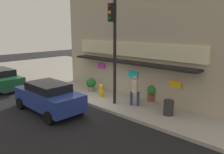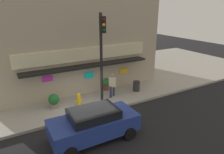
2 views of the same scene
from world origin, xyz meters
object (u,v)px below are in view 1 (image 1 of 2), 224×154
Objects in this scene: traffic_light at (114,40)px; potted_plant_by_window at (152,93)px; potted_plant_by_doorway at (91,84)px; parked_car_green at (0,78)px; parked_car_blue at (49,97)px; trash_can at (168,108)px; pedestrian at (135,89)px; fire_hydrant at (101,91)px.

traffic_light is 6.00× the size of potted_plant_by_window.
potted_plant_by_doorway is 7.04m from parked_car_green.
traffic_light is 4.70m from parked_car_blue.
pedestrian is at bearing -179.01° from trash_can.
trash_can is at bearing -35.08° from potted_plant_by_window.
parked_car_blue is at bearing -123.47° from traffic_light.
parked_car_blue reaches higher than trash_can.
traffic_light is 7.51× the size of trash_can.
trash_can is 0.45× the size of pedestrian.
parked_car_green is (-5.87, -3.88, 0.10)m from potted_plant_by_doorway.
trash_can is 0.18× the size of parked_car_blue.
traffic_light is at bearing 56.53° from parked_car_blue.
potted_plant_by_doorway is (-4.07, 0.29, -0.42)m from pedestrian.
parked_car_green is (-8.86, -2.98, -3.05)m from traffic_light.
pedestrian is 1.84× the size of potted_plant_by_doorway.
traffic_light is 3.62m from fire_hydrant.
potted_plant_by_window is at bearing 144.92° from trash_can.
parked_car_green is at bearing -160.14° from pedestrian.
trash_can is 0.82× the size of potted_plant_by_doorway.
potted_plant_by_window is 11.31m from parked_car_green.
parked_car_blue reaches higher than fire_hydrant.
pedestrian reaches higher than parked_car_green.
fire_hydrant is at bearing 25.01° from parked_car_green.
pedestrian is at bearing -4.06° from potted_plant_by_doorway.
parked_car_green is at bearing -154.99° from fire_hydrant.
fire_hydrant is 0.19× the size of parked_car_green.
potted_plant_by_doorway is at bearing 33.46° from parked_car_green.
potted_plant_by_doorway is (-6.20, 0.25, 0.14)m from trash_can.
trash_can is 0.80× the size of potted_plant_by_window.
parked_car_green is 6.87m from parked_car_blue.
pedestrian is at bearing 3.37° from fire_hydrant.
traffic_light is 4.44m from potted_plant_by_doorway.
parked_car_blue is (-3.28, -5.01, 0.17)m from potted_plant_by_window.
parked_car_blue is at bearing -144.87° from trash_can.
potted_plant_by_doorway is 4.04m from parked_car_blue.
traffic_light reaches higher than potted_plant_by_doorway.
fire_hydrant is 1.57m from potted_plant_by_doorway.
trash_can is 6.21m from potted_plant_by_doorway.
traffic_light reaches higher than parked_car_blue.
traffic_light reaches higher than parked_car_green.
potted_plant_by_doorway is (-1.50, 0.44, 0.11)m from fire_hydrant.
fire_hydrant is 4.70m from trash_can.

